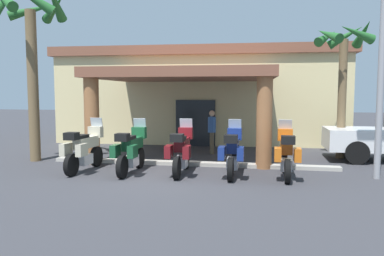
% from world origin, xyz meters
% --- Properties ---
extents(ground_plane, '(80.00, 80.00, 0.00)m').
position_xyz_m(ground_plane, '(0.00, 0.00, 0.00)').
color(ground_plane, '#38383D').
extents(motel_building, '(14.31, 11.93, 4.58)m').
position_xyz_m(motel_building, '(-0.10, 9.42, 2.33)').
color(motel_building, beige).
rests_on(motel_building, ground_plane).
extents(motorcycle_cream, '(0.72, 2.21, 1.61)m').
position_xyz_m(motorcycle_cream, '(-2.39, 0.29, 0.70)').
color(motorcycle_cream, black).
rests_on(motorcycle_cream, ground_plane).
extents(motorcycle_green, '(0.70, 2.21, 1.61)m').
position_xyz_m(motorcycle_green, '(-0.87, 0.29, 0.70)').
color(motorcycle_green, black).
rests_on(motorcycle_green, ground_plane).
extents(motorcycle_maroon, '(0.72, 2.21, 1.61)m').
position_xyz_m(motorcycle_maroon, '(0.65, 0.44, 0.70)').
color(motorcycle_maroon, black).
rests_on(motorcycle_maroon, ground_plane).
extents(motorcycle_blue, '(0.70, 2.21, 1.61)m').
position_xyz_m(motorcycle_blue, '(2.17, 0.46, 0.70)').
color(motorcycle_blue, black).
rests_on(motorcycle_blue, ground_plane).
extents(motorcycle_orange, '(0.70, 2.21, 1.61)m').
position_xyz_m(motorcycle_orange, '(3.69, 0.52, 0.70)').
color(motorcycle_orange, black).
rests_on(motorcycle_orange, ground_plane).
extents(pedestrian, '(0.32, 0.51, 1.73)m').
position_xyz_m(pedestrian, '(1.03, 4.44, 1.00)').
color(pedestrian, brown).
rests_on(pedestrian, ground_plane).
extents(palm_tree_near_portico, '(2.08, 2.12, 5.06)m').
position_xyz_m(palm_tree_near_portico, '(5.86, 4.30, 3.78)').
color(palm_tree_near_portico, brown).
rests_on(palm_tree_near_portico, ground_plane).
extents(palm_tree_roadside, '(2.61, 2.69, 6.26)m').
position_xyz_m(palm_tree_roadside, '(-4.94, 1.68, 4.53)').
color(palm_tree_roadside, brown).
rests_on(palm_tree_roadside, ground_plane).
extents(roadside_sign, '(1.40, 0.18, 6.54)m').
position_xyz_m(roadside_sign, '(6.21, 0.84, 4.39)').
color(roadside_sign, '#99999E').
rests_on(roadside_sign, ground_plane).
extents(curb_strip, '(9.61, 0.36, 0.12)m').
position_xyz_m(curb_strip, '(0.65, 1.84, 0.06)').
color(curb_strip, '#ADA89E').
rests_on(curb_strip, ground_plane).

